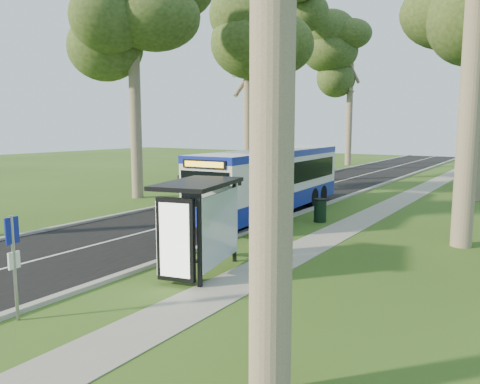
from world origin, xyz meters
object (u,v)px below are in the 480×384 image
object	(u,v)px
bus_shelter	(193,211)
car_silver	(302,165)
litter_bin	(320,210)
bus_stop_sign	(14,255)
car_white	(266,172)
bus	(272,181)

from	to	relation	value
bus_shelter	car_silver	bearing A→B (deg)	96.73
bus_shelter	litter_bin	distance (m)	9.17
bus_stop_sign	car_white	world-z (taller)	bus_stop_sign
bus_stop_sign	bus_shelter	size ratio (longest dim) A/B	0.69
car_silver	bus_shelter	bearing A→B (deg)	-85.24
bus_stop_sign	bus_shelter	distance (m)	4.73
bus	car_white	world-z (taller)	bus
bus	car_silver	distance (m)	21.10
car_silver	bus_stop_sign	bearing A→B (deg)	-89.74
bus	bus_shelter	size ratio (longest dim) A/B	3.48
bus	bus_stop_sign	world-z (taller)	bus
litter_bin	bus	bearing A→B (deg)	166.65
bus_shelter	car_silver	xyz separation A→B (m)	(-10.70, 29.36, -1.13)
bus	car_white	distance (m)	13.47
bus_shelter	car_silver	size ratio (longest dim) A/B	0.75
bus	bus_stop_sign	xyz separation A→B (m)	(1.67, -14.29, -0.13)
bus	car_silver	xyz separation A→B (m)	(-7.75, 19.60, -0.86)
bus	car_white	size ratio (longest dim) A/B	2.70
car_silver	bus	bearing A→B (deg)	-83.69
bus	bus_stop_sign	bearing A→B (deg)	-86.62
bus	litter_bin	distance (m)	3.14
car_white	bus_shelter	bearing A→B (deg)	-79.17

